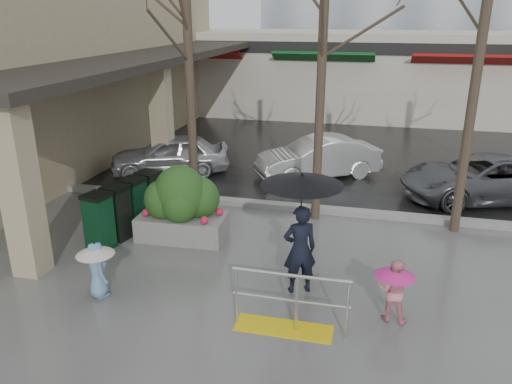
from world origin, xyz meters
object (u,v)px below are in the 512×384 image
at_px(tree_west, 186,3).
at_px(child_blue, 97,264).
at_px(tree_mideast, 486,13).
at_px(child_pink, 394,286).
at_px(woman, 301,217).
at_px(planter, 182,204).
at_px(car_a, 170,154).
at_px(car_b, 318,158).
at_px(news_boxes, 126,208).
at_px(handrail, 288,309).
at_px(car_c, 486,178).

height_order(tree_west, child_blue, tree_west).
relative_size(tree_mideast, child_pink, 5.85).
height_order(tree_west, child_pink, tree_west).
xyz_separation_m(woman, planter, (-2.94, 1.67, -0.65)).
relative_size(tree_west, child_blue, 6.38).
distance_m(child_pink, planter, 5.10).
relative_size(car_a, car_b, 0.97).
xyz_separation_m(child_pink, news_boxes, (-5.95, 2.13, -0.01)).
height_order(handrail, car_a, car_a).
height_order(tree_west, car_b, tree_west).
height_order(child_pink, car_a, car_a).
bearing_deg(child_blue, car_a, -37.67).
xyz_separation_m(handrail, car_c, (4.18, 7.21, 0.25)).
xyz_separation_m(tree_west, planter, (0.41, -1.89, -4.26)).
distance_m(child_pink, car_c, 7.00).
distance_m(child_blue, car_c, 10.40).
height_order(tree_mideast, woman, tree_mideast).
height_order(news_boxes, car_c, news_boxes).
bearing_deg(woman, tree_west, -71.86).
height_order(planter, car_b, planter).
relative_size(planter, car_b, 0.53).
bearing_deg(handrail, woman, 90.66).
height_order(planter, news_boxes, planter).
bearing_deg(planter, car_b, 65.10).
xyz_separation_m(handrail, tree_mideast, (3.14, 4.80, 4.48)).
height_order(child_blue, car_b, car_b).
bearing_deg(planter, tree_mideast, 17.26).
bearing_deg(woman, car_b, -110.87).
bearing_deg(tree_mideast, car_c, 66.54).
distance_m(handrail, planter, 4.17).
height_order(woman, planter, woman).
distance_m(news_boxes, car_c, 9.55).
height_order(child_blue, planter, planter).
bearing_deg(child_blue, planter, -62.08).
bearing_deg(car_a, handrail, 13.55).
relative_size(car_b, car_c, 0.84).
relative_size(tree_mideast, woman, 2.82).
distance_m(tree_mideast, child_blue, 9.11).
height_order(handrail, car_b, car_b).
distance_m(tree_mideast, car_b, 6.51).
relative_size(planter, car_c, 0.44).
height_order(tree_mideast, car_a, tree_mideast).
xyz_separation_m(woman, car_a, (-5.13, 6.16, -0.84)).
relative_size(tree_west, planter, 3.38).
bearing_deg(news_boxes, tree_west, 76.71).
relative_size(child_pink, car_a, 0.30).
bearing_deg(woman, handrail, 65.56).
relative_size(child_pink, news_boxes, 0.48).
relative_size(handrail, tree_west, 0.28).
xyz_separation_m(tree_west, news_boxes, (-0.95, -1.97, -4.45)).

